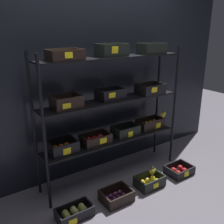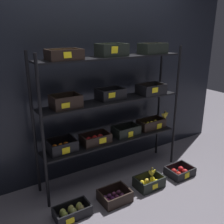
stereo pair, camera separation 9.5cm
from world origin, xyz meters
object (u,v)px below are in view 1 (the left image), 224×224
display_rack (113,101)px  banana_bunch_loose (152,172)px  crate_ground_lemon (149,182)px  crate_ground_pear (75,213)px  crate_ground_plum (116,197)px  crate_ground_apple_red (179,171)px

display_rack → banana_bunch_loose: (0.26, -0.46, -0.80)m
crate_ground_lemon → display_rack: bearing=116.6°
crate_ground_pear → crate_ground_lemon: (0.97, -0.03, 0.00)m
crate_ground_lemon → banana_bunch_loose: bearing=-4.7°
crate_ground_pear → crate_ground_plum: crate_ground_plum is taller
crate_ground_pear → crate_ground_apple_red: 1.47m
crate_ground_plum → crate_ground_lemon: crate_ground_lemon is taller
crate_ground_lemon → crate_ground_apple_red: size_ratio=1.01×
crate_ground_lemon → crate_ground_apple_red: 0.50m
crate_ground_lemon → banana_bunch_loose: size_ratio=2.89×
display_rack → banana_bunch_loose: bearing=-60.3°
crate_ground_apple_red → crate_ground_plum: bearing=179.3°
crate_ground_pear → banana_bunch_loose: banana_bunch_loose is taller
crate_ground_plum → banana_bunch_loose: size_ratio=2.82×
crate_ground_pear → banana_bunch_loose: bearing=-1.6°
display_rack → crate_ground_lemon: size_ratio=5.72×
display_rack → crate_ground_plum: (-0.26, -0.45, -0.94)m
crate_ground_lemon → crate_ground_plum: bearing=-179.9°
crate_ground_plum → crate_ground_apple_red: 0.98m
crate_ground_apple_red → display_rack: bearing=147.3°
crate_ground_pear → crate_ground_lemon: bearing=-1.5°
banana_bunch_loose → crate_ground_pear: bearing=178.4°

